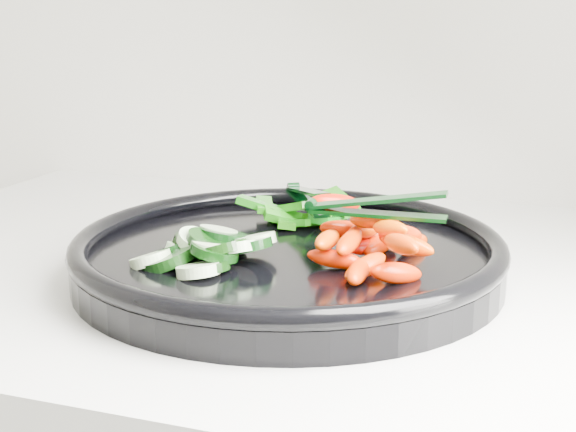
% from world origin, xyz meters
% --- Properties ---
extents(veggie_tray, '(0.47, 0.47, 0.04)m').
position_xyz_m(veggie_tray, '(-0.54, 1.66, 0.95)').
color(veggie_tray, black).
rests_on(veggie_tray, counter).
extents(cucumber_pile, '(0.12, 0.11, 0.04)m').
position_xyz_m(cucumber_pile, '(-0.60, 1.61, 0.96)').
color(cucumber_pile, black).
rests_on(cucumber_pile, veggie_tray).
extents(carrot_pile, '(0.13, 0.15, 0.05)m').
position_xyz_m(carrot_pile, '(-0.46, 1.64, 0.97)').
color(carrot_pile, '#FF5D00').
rests_on(carrot_pile, veggie_tray).
extents(pepper_pile, '(0.12, 0.11, 0.04)m').
position_xyz_m(pepper_pile, '(-0.56, 1.75, 0.96)').
color(pepper_pile, '#126B0A').
rests_on(pepper_pile, veggie_tray).
extents(tong_carrot, '(0.11, 0.02, 0.02)m').
position_xyz_m(tong_carrot, '(-0.46, 1.63, 1.00)').
color(tong_carrot, black).
rests_on(tong_carrot, carrot_pile).
extents(tong_pepper, '(0.07, 0.10, 0.02)m').
position_xyz_m(tong_pepper, '(-0.56, 1.75, 0.98)').
color(tong_pepper, black).
rests_on(tong_pepper, pepper_pile).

